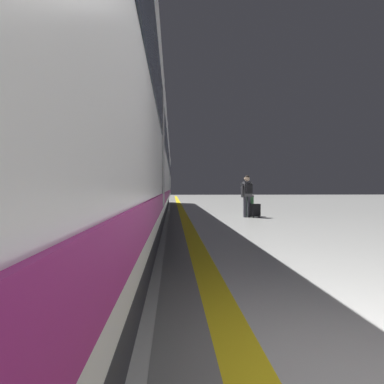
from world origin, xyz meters
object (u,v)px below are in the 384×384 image
Objects in this scene: high_speed_train at (125,151)px; waste_bin at (249,206)px; suitcase_near at (255,210)px; passenger_near at (247,192)px.

waste_bin is at bearing 26.89° from high_speed_train.
high_speed_train reaches higher than suitcase_near.
waste_bin is (0.18, 0.48, -0.58)m from passenger_near.
waste_bin is (4.93, 2.50, -2.05)m from high_speed_train.
suitcase_near is (5.07, 1.89, -2.20)m from high_speed_train.
passenger_near is 1.93× the size of waste_bin.
passenger_near is at bearing 156.70° from suitcase_near.
passenger_near is 0.81m from suitcase_near.
high_speed_train is at bearing -156.93° from passenger_near.
suitcase_near is 0.64m from waste_bin.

